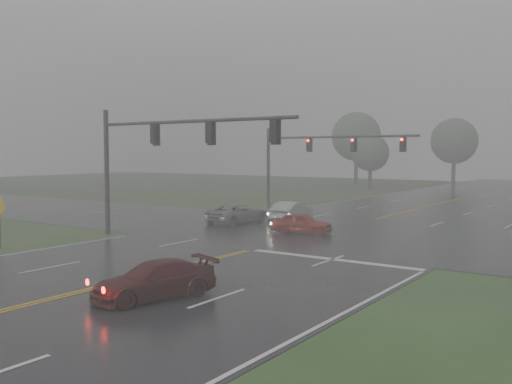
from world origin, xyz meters
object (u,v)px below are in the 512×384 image
Objects in this scene: sedan_silver at (291,222)px; signal_gantry_near at (156,147)px; sedan_maroon at (154,299)px; signal_gantry_far at (311,153)px; sedan_red at (302,234)px; car_grey at (238,223)px.

sedan_silver is 0.33× the size of signal_gantry_near.
sedan_silver is at bearing 127.72° from sedan_maroon.
sedan_silver is 7.86m from signal_gantry_far.
signal_gantry_near is at bearing -90.06° from signal_gantry_far.
sedan_red is (-3.57, 16.00, 0.00)m from sedan_maroon.
signal_gantry_far is (-5.32, 10.60, 4.86)m from sedan_red.
car_grey is at bearing 95.40° from signal_gantry_near.
signal_gantry_far is (-1.77, 5.91, 4.86)m from sedan_silver.
sedan_maroon is 21.88m from sedan_silver.
signal_gantry_far reaches higher than car_grey.
sedan_maroon is 16.40m from sedan_red.
sedan_silver reaches higher than sedan_maroon.
signal_gantry_far reaches higher than sedan_red.
signal_gantry_near reaches higher than sedan_maroon.
car_grey is 10.11m from signal_gantry_near.
sedan_red is at bearing 121.06° from sedan_silver.
signal_gantry_far is at bearing 13.67° from sedan_red.
car_grey is at bearing 137.30° from sedan_maroon.
car_grey is at bearing 41.20° from sedan_silver.
sedan_silver is 0.90× the size of car_grey.
sedan_silver is 3.84m from car_grey.
sedan_maroon is 28.47m from signal_gantry_far.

